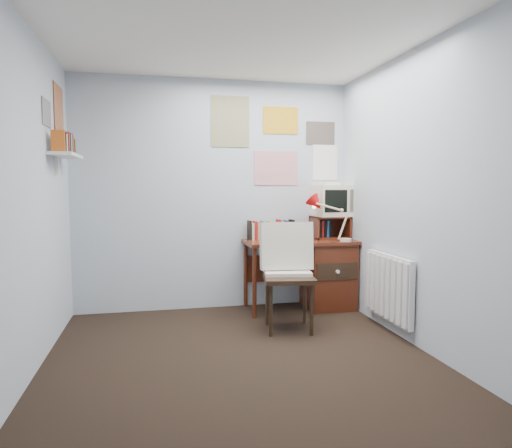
{
  "coord_description": "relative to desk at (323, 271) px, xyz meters",
  "views": [
    {
      "loc": [
        -0.63,
        -3.24,
        1.35
      ],
      "look_at": [
        0.3,
        0.97,
        0.99
      ],
      "focal_mm": 32.0,
      "sensor_mm": 36.0,
      "label": 1
    }
  ],
  "objects": [
    {
      "name": "desk_lamp",
      "position": [
        0.17,
        -0.22,
        0.58
      ],
      "size": [
        0.38,
        0.36,
        0.45
      ],
      "primitive_type": "cube",
      "rotation": [
        0.0,
        0.0,
        0.34
      ],
      "color": "red",
      "rests_on": "desk"
    },
    {
      "name": "back_wall",
      "position": [
        -1.17,
        0.27,
        0.84
      ],
      "size": [
        3.0,
        0.02,
        2.5
      ],
      "primitive_type": "cube",
      "color": "#A8B5C0",
      "rests_on": "ground"
    },
    {
      "name": "left_wall",
      "position": [
        -2.67,
        -1.48,
        0.84
      ],
      "size": [
        0.02,
        3.5,
        2.5
      ],
      "primitive_type": "cube",
      "color": "#A8B5C0",
      "rests_on": "ground"
    },
    {
      "name": "wall_shelf",
      "position": [
        -2.57,
        -0.38,
        1.21
      ],
      "size": [
        0.2,
        0.62,
        0.24
      ],
      "primitive_type": "cube",
      "color": "white",
      "rests_on": "left_wall"
    },
    {
      "name": "posters_left",
      "position": [
        -2.67,
        -0.38,
        1.59
      ],
      "size": [
        0.01,
        0.7,
        0.6
      ],
      "primitive_type": "cube",
      "color": "white",
      "rests_on": "left_wall"
    },
    {
      "name": "posters_back",
      "position": [
        -0.47,
        0.26,
        1.44
      ],
      "size": [
        1.2,
        0.01,
        0.9
      ],
      "primitive_type": "cube",
      "color": "white",
      "rests_on": "back_wall"
    },
    {
      "name": "ground",
      "position": [
        -1.17,
        -1.48,
        -0.41
      ],
      "size": [
        3.5,
        3.5,
        0.0
      ],
      "primitive_type": "plane",
      "color": "black",
      "rests_on": "ground"
    },
    {
      "name": "radiator",
      "position": [
        0.29,
        -0.93,
        0.01
      ],
      "size": [
        0.09,
        0.8,
        0.6
      ],
      "primitive_type": "cube",
      "color": "white",
      "rests_on": "right_wall"
    },
    {
      "name": "desk_chair",
      "position": [
        -0.6,
        -0.69,
        0.08
      ],
      "size": [
        0.57,
        0.55,
        0.98
      ],
      "primitive_type": "cube",
      "rotation": [
        0.0,
        0.0,
        -0.15
      ],
      "color": "black",
      "rests_on": "ground"
    },
    {
      "name": "book_row",
      "position": [
        -0.51,
        0.18,
        0.46
      ],
      "size": [
        0.6,
        0.14,
        0.22
      ],
      "primitive_type": "cube",
      "color": "#532212",
      "rests_on": "desk"
    },
    {
      "name": "ceiling",
      "position": [
        -1.17,
        -1.48,
        2.09
      ],
      "size": [
        3.0,
        3.5,
        0.02
      ],
      "primitive_type": "cube",
      "color": "white",
      "rests_on": "back_wall"
    },
    {
      "name": "crt_tv",
      "position": [
        0.15,
        0.13,
        0.8
      ],
      "size": [
        0.43,
        0.4,
        0.38
      ],
      "primitive_type": "cube",
      "rotation": [
        0.0,
        0.0,
        0.07
      ],
      "color": "#EFE6C8",
      "rests_on": "tv_riser"
    },
    {
      "name": "right_wall",
      "position": [
        0.33,
        -1.48,
        0.84
      ],
      "size": [
        0.02,
        3.5,
        2.5
      ],
      "primitive_type": "cube",
      "color": "#A8B5C0",
      "rests_on": "ground"
    },
    {
      "name": "tv_riser",
      "position": [
        0.12,
        0.11,
        0.48
      ],
      "size": [
        0.4,
        0.3,
        0.25
      ],
      "primitive_type": "cube",
      "color": "#532212",
      "rests_on": "desk"
    },
    {
      "name": "desk",
      "position": [
        0.0,
        0.0,
        0.0
      ],
      "size": [
        1.2,
        0.55,
        0.76
      ],
      "color": "#532212",
      "rests_on": "ground"
    }
  ]
}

